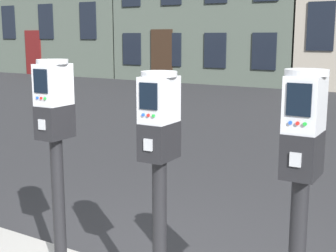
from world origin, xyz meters
The scene contains 3 objects.
parking_meter_near_kerb centered at (-0.55, -0.10, 1.21)m, with size 0.22×0.25×1.55m.
parking_meter_twin_adjacent centered at (0.31, -0.10, 1.18)m, with size 0.22×0.25×1.51m.
parking_meter_end_of_row centered at (1.18, -0.10, 1.21)m, with size 0.22×0.25×1.55m.
Camera 1 is at (1.84, -2.46, 1.85)m, focal length 51.02 mm.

